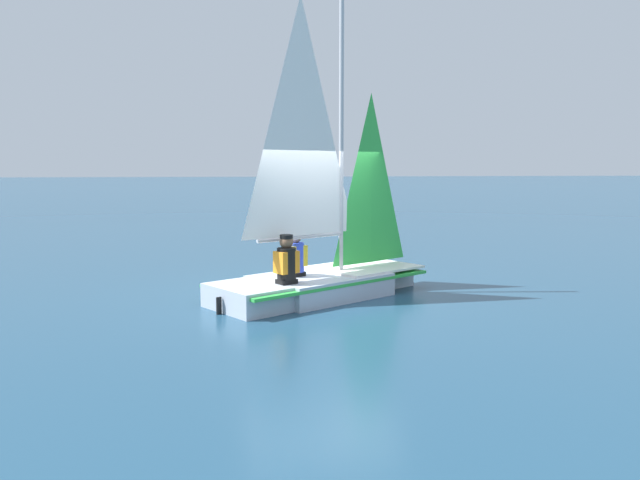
# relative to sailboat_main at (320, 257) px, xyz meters

# --- Properties ---
(ground_plane) EXTENTS (260.00, 260.00, 0.00)m
(ground_plane) POSITION_rel_sailboat_main_xyz_m (-0.00, 0.00, -0.68)
(ground_plane) COLOR navy
(sailboat_main) EXTENTS (3.29, 4.08, 5.10)m
(sailboat_main) POSITION_rel_sailboat_main_xyz_m (0.00, 0.00, 0.00)
(sailboat_main) COLOR #B2BCCC
(sailboat_main) RESTS_ON ground_plane
(sailor_helm) EXTENTS (0.41, 0.43, 1.16)m
(sailor_helm) POSITION_rel_sailboat_main_xyz_m (0.07, -0.44, -0.06)
(sailor_helm) COLOR black
(sailor_helm) RESTS_ON ground_plane
(sailor_crew) EXTENTS (0.41, 0.43, 1.16)m
(sailor_crew) POSITION_rel_sailboat_main_xyz_m (0.73, -0.67, -0.05)
(sailor_crew) COLOR black
(sailor_crew) RESTS_ON ground_plane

